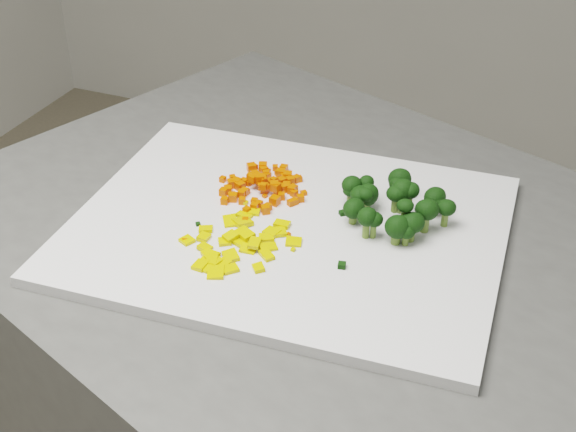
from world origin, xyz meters
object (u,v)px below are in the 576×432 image
at_px(cutting_board, 288,228).
at_px(pepper_pile, 240,237).
at_px(broccoli_pile, 394,202).
at_px(carrot_pile, 262,179).

xyz_separation_m(cutting_board, pepper_pile, (-0.03, -0.06, 0.01)).
height_order(pepper_pile, broccoli_pile, broccoli_pile).
height_order(carrot_pile, broccoli_pile, broccoli_pile).
distance_m(carrot_pile, broccoli_pile, 0.17).
xyz_separation_m(pepper_pile, broccoli_pile, (0.14, 0.10, 0.02)).
bearing_deg(pepper_pile, broccoli_pile, 34.63).
bearing_deg(cutting_board, carrot_pile, 135.64).
bearing_deg(cutting_board, pepper_pile, -121.62).
distance_m(pepper_pile, broccoli_pile, 0.17).
bearing_deg(cutting_board, broccoli_pile, 21.80).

